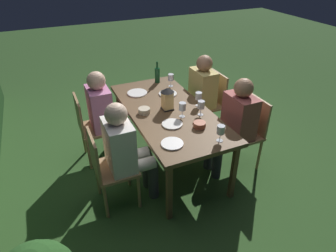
# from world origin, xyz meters

# --- Properties ---
(ground_plane) EXTENTS (16.00, 16.00, 0.00)m
(ground_plane) POSITION_xyz_m (0.00, 0.00, 0.00)
(ground_plane) COLOR #2D5123
(dining_table) EXTENTS (1.84, 0.87, 0.73)m
(dining_table) POSITION_xyz_m (0.00, 0.00, 0.67)
(dining_table) COLOR brown
(dining_table) RESTS_ON ground
(chair_side_right_b) EXTENTS (0.42, 0.40, 0.87)m
(chair_side_right_b) POSITION_xyz_m (0.41, 0.83, 0.49)
(chair_side_right_b) COLOR #9E7A51
(chair_side_right_b) RESTS_ON ground
(person_in_pink) EXTENTS (0.38, 0.47, 1.15)m
(person_in_pink) POSITION_xyz_m (0.41, 0.63, 0.64)
(person_in_pink) COLOR #C675A3
(person_in_pink) RESTS_ON ground
(chair_side_right_a) EXTENTS (0.42, 0.40, 0.87)m
(chair_side_right_a) POSITION_xyz_m (-0.41, 0.83, 0.49)
(chair_side_right_a) COLOR #9E7A51
(chair_side_right_a) RESTS_ON ground
(person_in_cream) EXTENTS (0.38, 0.47, 1.15)m
(person_in_cream) POSITION_xyz_m (-0.41, 0.63, 0.64)
(person_in_cream) COLOR white
(person_in_cream) RESTS_ON ground
(chair_side_left_a) EXTENTS (0.42, 0.40, 0.87)m
(chair_side_left_a) POSITION_xyz_m (-0.41, -0.83, 0.49)
(chair_side_left_a) COLOR #9E7A51
(chair_side_left_a) RESTS_ON ground
(person_in_rust) EXTENTS (0.38, 0.47, 1.15)m
(person_in_rust) POSITION_xyz_m (-0.41, -0.63, 0.64)
(person_in_rust) COLOR #9E4C47
(person_in_rust) RESTS_ON ground
(chair_side_left_b) EXTENTS (0.42, 0.40, 0.87)m
(chair_side_left_b) POSITION_xyz_m (0.41, -0.83, 0.49)
(chair_side_left_b) COLOR #9E7A51
(chair_side_left_b) RESTS_ON ground
(person_in_mustard) EXTENTS (0.38, 0.47, 1.15)m
(person_in_mustard) POSITION_xyz_m (0.41, -0.63, 0.64)
(person_in_mustard) COLOR tan
(person_in_mustard) RESTS_ON ground
(lantern_centerpiece) EXTENTS (0.15, 0.15, 0.27)m
(lantern_centerpiece) POSITION_xyz_m (0.02, 0.00, 0.88)
(lantern_centerpiece) COLOR black
(lantern_centerpiece) RESTS_ON dining_table
(green_bottle_on_table) EXTENTS (0.07, 0.07, 0.29)m
(green_bottle_on_table) POSITION_xyz_m (0.78, -0.19, 0.84)
(green_bottle_on_table) COLOR #144723
(green_bottle_on_table) RESTS_ON dining_table
(wine_glass_a) EXTENTS (0.08, 0.08, 0.17)m
(wine_glass_a) POSITION_xyz_m (-0.20, -0.08, 0.85)
(wine_glass_a) COLOR silver
(wine_glass_a) RESTS_ON dining_table
(wine_glass_b) EXTENTS (0.08, 0.08, 0.17)m
(wine_glass_b) POSITION_xyz_m (-0.77, -0.20, 0.85)
(wine_glass_b) COLOR silver
(wine_glass_b) RESTS_ON dining_table
(wine_glass_c) EXTENTS (0.08, 0.08, 0.17)m
(wine_glass_c) POSITION_xyz_m (-0.05, -0.36, 0.85)
(wine_glass_c) COLOR silver
(wine_glass_c) RESTS_ON dining_table
(wine_glass_d) EXTENTS (0.08, 0.08, 0.17)m
(wine_glass_d) POSITION_xyz_m (-0.25, -0.28, 0.85)
(wine_glass_d) COLOR silver
(wine_glass_d) RESTS_ON dining_table
(wine_glass_e) EXTENTS (0.08, 0.08, 0.17)m
(wine_glass_e) POSITION_xyz_m (0.59, -0.30, 0.85)
(wine_glass_e) COLOR silver
(wine_glass_e) RESTS_ON dining_table
(plate_a) EXTENTS (0.23, 0.23, 0.01)m
(plate_a) POSITION_xyz_m (0.37, -0.16, 0.74)
(plate_a) COLOR silver
(plate_a) RESTS_ON dining_table
(plate_b) EXTENTS (0.25, 0.25, 0.01)m
(plate_b) POSITION_xyz_m (0.55, 0.18, 0.74)
(plate_b) COLOR white
(plate_b) RESTS_ON dining_table
(plate_c) EXTENTS (0.22, 0.22, 0.01)m
(plate_c) POSITION_xyz_m (-0.32, 0.09, 0.74)
(plate_c) COLOR silver
(plate_c) RESTS_ON dining_table
(plate_d) EXTENTS (0.22, 0.22, 0.01)m
(plate_d) POSITION_xyz_m (-0.64, 0.24, 0.74)
(plate_d) COLOR white
(plate_d) RESTS_ON dining_table
(bowl_olives) EXTENTS (0.13, 0.13, 0.06)m
(bowl_olives) POSITION_xyz_m (0.04, 0.27, 0.76)
(bowl_olives) COLOR #BCAD8E
(bowl_olives) RESTS_ON dining_table
(bowl_bread) EXTENTS (0.13, 0.13, 0.06)m
(bowl_bread) POSITION_xyz_m (-0.47, -0.15, 0.76)
(bowl_bread) COLOR #9E5138
(bowl_bread) RESTS_ON dining_table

